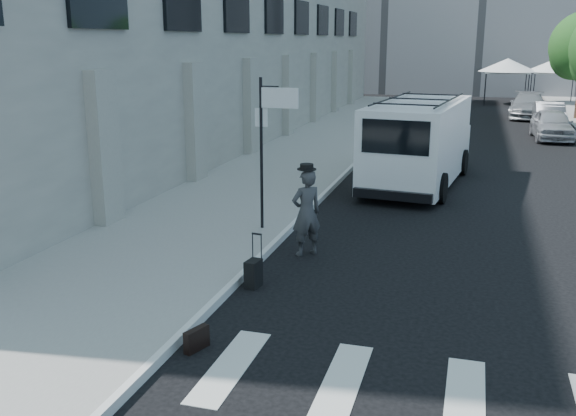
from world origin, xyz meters
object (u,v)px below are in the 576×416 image
Objects in this scene: suitcase at (253,273)px; parked_car_c at (528,106)px; briefcase at (197,339)px; parked_car_a at (552,124)px; parked_car_b at (549,115)px; cargo_van at (420,142)px; businessman at (306,213)px.

suitcase is 0.20× the size of parked_car_c.
suitcase is 30.53m from parked_car_c.
parked_car_a is (7.13, 23.70, 0.52)m from briefcase.
parked_car_a is at bearing 79.12° from suitcase.
parked_car_b reaches higher than suitcase.
briefcase is 2.60m from suitcase.
suitcase is 0.25× the size of parked_car_a.
suitcase is 26.34m from parked_car_b.
briefcase is 24.75m from parked_car_a.
parked_car_a is 4.19m from parked_car_b.
cargo_van is at bearing -108.96° from parked_car_b.
briefcase is 0.06× the size of cargo_van.
parked_car_b is (7.40, 27.88, 0.50)m from briefcase.
briefcase is 0.09× the size of parked_car_c.
parked_car_b is 0.82× the size of parked_car_c.
parked_car_c is (-0.48, 8.69, 0.02)m from parked_car_a.
parked_car_c reaches higher than briefcase.
businessman is 1.85× the size of suitcase.
businessman is at bearing -98.24° from parked_car_c.
parked_car_a is 0.82× the size of parked_car_c.
cargo_van is 16.31m from parked_car_b.
parked_car_c is at bearing 90.78° from parked_car_a.
parked_car_c is (6.66, 32.39, 0.55)m from briefcase.
cargo_van is at bearing -98.52° from parked_car_c.
suitcase is 10.15m from cargo_van.
parked_car_a is at bearing -93.63° from parked_car_b.
parked_car_c is at bearing 83.54° from cargo_van.
parked_car_c is (-0.74, 4.51, 0.05)m from parked_car_b.
parked_car_c reaches higher than suitcase.
parked_car_b is at bearing 81.49° from suitcase.
businessman is at bearing 104.28° from briefcase.
parked_car_b is at bearing -76.24° from parked_car_c.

